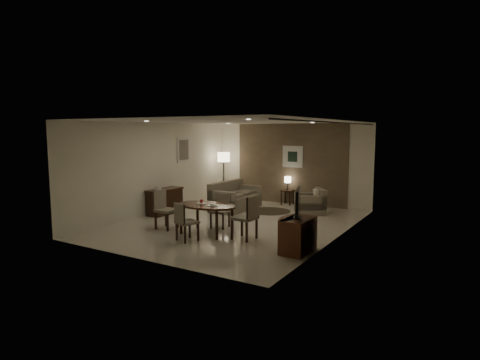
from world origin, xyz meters
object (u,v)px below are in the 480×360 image
Objects in this scene: tv_cabinet at (298,235)px; dining_table at (207,219)px; floor_lamp at (224,176)px; chair_right at (244,217)px; console_desk at (165,201)px; chair_left at (167,210)px; armchair at (310,201)px; side_table at (287,197)px; sofa at (236,196)px; chair_near at (187,222)px; chair_far at (220,211)px.

tv_cabinet is 0.60× the size of dining_table.
floor_lamp is (-2.22, 4.14, 0.50)m from dining_table.
chair_right reaches higher than dining_table.
chair_right is (3.45, -1.22, 0.13)m from console_desk.
chair_left is at bearing -75.92° from floor_lamp.
console_desk is 4.33m from armchair.
side_table is at bearing -15.04° from chair_left.
console_desk is 3.66m from chair_right.
floor_lamp is at bearing -137.88° from chair_right.
sofa is 3.72× the size of side_table.
floor_lamp is at bearing -135.75° from armchair.
armchair is 1.70× the size of side_table.
chair_left is at bearing -174.07° from dining_table.
console_desk reaches higher than armchair.
chair_left is 1.96× the size of side_table.
chair_near is at bearing -52.40° from armchair.
chair_far is at bearing -116.21° from chair_right.
console_desk is 1.33× the size of tv_cabinet.
tv_cabinet is 2.47m from dining_table.
sofa is (-3.45, 3.18, 0.08)m from tv_cabinet.
chair_right is at bearing 168.80° from tv_cabinet.
chair_near is 5.36m from floor_lamp.
console_desk is at bearing 42.85° from chair_left.
chair_near is at bearing -118.06° from chair_left.
console_desk is at bearing -94.25° from armchair.
console_desk is at bearing -94.24° from floor_lamp.
console_desk reaches higher than tv_cabinet.
chair_left is at bearing -81.89° from chair_right.
chair_far is 0.89× the size of chair_left.
console_desk is at bearing -105.62° from chair_right.
armchair is at bearing -39.83° from side_table.
tv_cabinet is 3.61m from chair_left.
chair_far reaches higher than side_table.
sofa is (-0.93, 2.27, 0.00)m from chair_far.
sofa is (0.16, 3.06, -0.05)m from chair_left.
chair_right is at bearing -51.65° from floor_lamp.
chair_right reaches higher than chair_far.
chair_far is at bearing 95.09° from dining_table.
chair_left is (1.28, -1.38, 0.11)m from console_desk.
floor_lamp is at bearing 14.04° from chair_left.
floor_lamp reaches higher than tv_cabinet.
chair_near reaches higher than side_table.
chair_far is 1.25m from chair_right.
armchair is (1.28, 4.25, -0.06)m from chair_near.
dining_table reaches higher than tv_cabinet.
console_desk is 2.45m from chair_far.
armchair is 0.49× the size of floor_lamp.
console_desk is 4.11m from side_table.
chair_left reaches higher than side_table.
sofa is (-0.99, 2.94, 0.08)m from dining_table.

